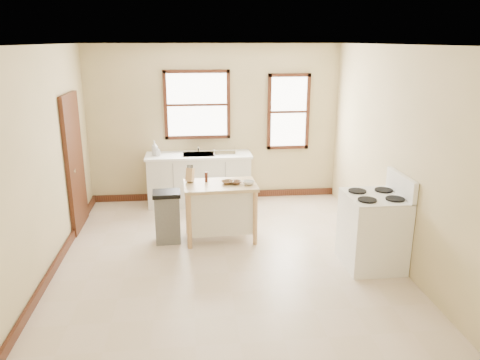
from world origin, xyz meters
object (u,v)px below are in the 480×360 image
Objects in this scene: bowl_b at (236,183)px; pepper_grinder at (206,177)px; soap_bottle_b at (158,151)px; knife_block at (190,175)px; trash_bin at (167,217)px; bowl_a at (227,182)px; dish_rack at (224,151)px; gas_stove at (373,221)px; kitchen_island at (220,212)px; bowl_c at (249,183)px; soap_bottle_a at (155,148)px.

pepper_grinder is at bearing 161.34° from bowl_b.
soap_bottle_b is at bearing 127.49° from bowl_b.
knife_block reaches higher than trash_bin.
pepper_grinder reaches higher than bowl_a.
knife_block reaches higher than bowl_a.
dish_rack is 3.19m from gas_stove.
gas_stove is (1.91, -1.05, 0.19)m from kitchen_island.
dish_rack reaches higher than pepper_grinder.
kitchen_island is 0.50m from bowl_b.
trash_bin is at bearing -132.07° from knife_block.
knife_block reaches higher than kitchen_island.
kitchen_island is at bearing 3.28° from knife_block.
bowl_c is (0.41, -0.07, 0.45)m from kitchen_island.
soap_bottle_b is at bearing 125.05° from bowl_a.
soap_bottle_a is 0.65× the size of dish_rack.
gas_stove is (2.10, -1.17, -0.31)m from pepper_grinder.
bowl_b is (0.04, -1.62, -0.09)m from dish_rack.
knife_block is 0.68m from bowl_b.
soap_bottle_a is at bearing 119.79° from pepper_grinder.
bowl_b is at bearing -18.66° from pepper_grinder.
bowl_a is 2.10m from gas_stove.
kitchen_island is at bearing 174.23° from bowl_b.
knife_block reaches higher than bowl_b.
soap_bottle_b is 0.22× the size of trash_bin.
bowl_a is at bearing -76.94° from soap_bottle_a.
bowl_c is at bearing 146.85° from gas_stove.
dish_rack is 1.69m from bowl_c.
soap_bottle_a is at bearing -162.85° from dish_rack.
pepper_grinder is 0.33m from bowl_a.
bowl_c is at bearing -17.74° from pepper_grinder.
bowl_c is (0.30, -0.07, 0.00)m from bowl_a.
gas_stove reaches higher than pepper_grinder.
bowl_c reaches higher than kitchen_island.
bowl_b is at bearing 7.52° from knife_block.
trash_bin is (0.26, -1.62, -0.66)m from soap_bottle_a.
bowl_c reaches higher than bowl_b.
soap_bottle_a reaches higher than dish_rack.
soap_bottle_a is 1.49× the size of soap_bottle_b.
bowl_b is at bearing -66.45° from soap_bottle_b.
dish_rack is at bearing 89.04° from knife_block.
soap_bottle_b is at bearing -160.92° from dish_rack.
bowl_a is 1.01m from trash_bin.
dish_rack reaches higher than bowl_b.
soap_bottle_a is 0.21× the size of gas_stove.
kitchen_island reaches higher than trash_bin.
soap_bottle_a is at bearing 128.01° from bowl_b.
trash_bin is (0.21, -1.58, -0.62)m from soap_bottle_b.
kitchen_island is (0.98, -1.55, -0.58)m from soap_bottle_b.
knife_block is 0.16× the size of gas_stove.
trash_bin is (-0.96, -1.62, -0.58)m from dish_rack.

